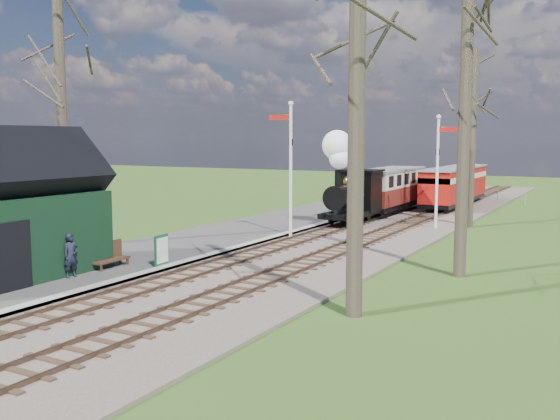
# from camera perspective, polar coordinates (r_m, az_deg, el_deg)

# --- Properties ---
(distant_hills) EXTENTS (114.40, 48.00, 22.02)m
(distant_hills) POSITION_cam_1_polar(r_m,az_deg,el_deg) (76.73, 19.96, -9.52)
(distant_hills) COLOR #385B23
(distant_hills) RESTS_ON ground
(ballast_bed) EXTENTS (8.00, 60.00, 0.10)m
(ballast_bed) POSITION_cam_1_polar(r_m,az_deg,el_deg) (32.94, 8.99, -1.38)
(ballast_bed) COLOR brown
(ballast_bed) RESTS_ON ground
(track_near) EXTENTS (1.60, 60.00, 0.15)m
(track_near) POSITION_cam_1_polar(r_m,az_deg,el_deg) (33.40, 6.90, -1.16)
(track_near) COLOR brown
(track_near) RESTS_ON ground
(track_far) EXTENTS (1.60, 60.00, 0.15)m
(track_far) POSITION_cam_1_polar(r_m,az_deg,el_deg) (32.52, 11.14, -1.44)
(track_far) COLOR brown
(track_far) RESTS_ON ground
(platform) EXTENTS (5.00, 44.00, 0.20)m
(platform) POSITION_cam_1_polar(r_m,az_deg,el_deg) (28.08, -6.02, -2.62)
(platform) COLOR #474442
(platform) RESTS_ON ground
(coping_strip) EXTENTS (0.40, 44.00, 0.21)m
(coping_strip) POSITION_cam_1_polar(r_m,az_deg,el_deg) (26.84, -1.99, -3.00)
(coping_strip) COLOR #B2AD9E
(coping_strip) RESTS_ON ground
(station_shed) EXTENTS (3.25, 6.30, 4.78)m
(station_shed) POSITION_cam_1_polar(r_m,az_deg,el_deg) (21.13, -23.71, -0.24)
(station_shed) COLOR black
(station_shed) RESTS_ON platform
(semaphore_near) EXTENTS (1.22, 0.24, 6.22)m
(semaphore_near) POSITION_cam_1_polar(r_m,az_deg,el_deg) (28.00, 0.86, 4.64)
(semaphore_near) COLOR silver
(semaphore_near) RESTS_ON ground
(semaphore_far) EXTENTS (1.22, 0.24, 5.72)m
(semaphore_far) POSITION_cam_1_polar(r_m,az_deg,el_deg) (31.73, 14.33, 4.18)
(semaphore_far) COLOR silver
(semaphore_far) RESTS_ON ground
(bare_trees) EXTENTS (15.51, 22.39, 12.00)m
(bare_trees) POSITION_cam_1_polar(r_m,az_deg,el_deg) (21.82, -1.62, 8.25)
(bare_trees) COLOR #382D23
(bare_trees) RESTS_ON ground
(fence_line) EXTENTS (12.60, 0.08, 1.00)m
(fence_line) POSITION_cam_1_polar(r_m,az_deg,el_deg) (46.46, 13.80, 1.43)
(fence_line) COLOR slate
(fence_line) RESTS_ON ground
(locomotive) EXTENTS (1.91, 4.45, 4.77)m
(locomotive) POSITION_cam_1_polar(r_m,az_deg,el_deg) (32.50, 6.43, 2.34)
(locomotive) COLOR black
(locomotive) RESTS_ON ground
(coach) EXTENTS (2.23, 7.63, 2.34)m
(coach) POSITION_cam_1_polar(r_m,az_deg,el_deg) (38.20, 9.95, 2.03)
(coach) COLOR black
(coach) RESTS_ON ground
(red_carriage_a) EXTENTS (2.04, 5.05, 2.15)m
(red_carriage_a) POSITION_cam_1_polar(r_m,az_deg,el_deg) (40.13, 14.77, 1.96)
(red_carriage_a) COLOR black
(red_carriage_a) RESTS_ON ground
(red_carriage_b) EXTENTS (2.04, 5.05, 2.15)m
(red_carriage_b) POSITION_cam_1_polar(r_m,az_deg,el_deg) (45.47, 16.50, 2.42)
(red_carriage_b) COLOR black
(red_carriage_b) RESTS_ON ground
(sign_board) EXTENTS (0.15, 0.73, 1.06)m
(sign_board) POSITION_cam_1_polar(r_m,az_deg,el_deg) (21.95, -10.79, -3.62)
(sign_board) COLOR #104D28
(sign_board) RESTS_ON platform
(bench) EXTENTS (0.50, 1.54, 0.87)m
(bench) POSITION_cam_1_polar(r_m,az_deg,el_deg) (22.07, -15.43, -4.01)
(bench) COLOR #442718
(bench) RESTS_ON platform
(person) EXTENTS (0.40, 0.55, 1.40)m
(person) POSITION_cam_1_polar(r_m,az_deg,el_deg) (20.74, -18.57, -3.97)
(person) COLOR black
(person) RESTS_ON platform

